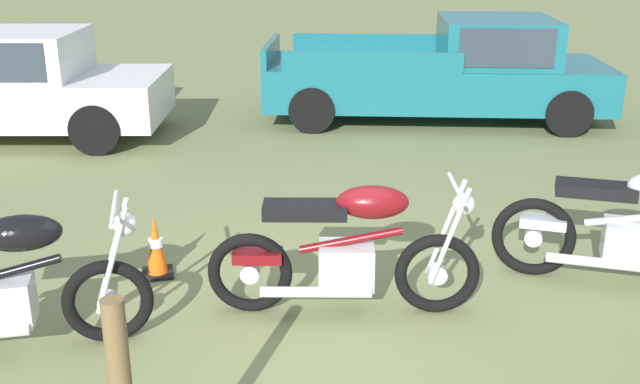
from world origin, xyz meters
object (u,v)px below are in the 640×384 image
at_px(motorcycle_silver, 632,229).
at_px(car_white, 3,79).
at_px(pickup_truck_teal, 453,69).
at_px(motorcycle_black, 0,287).
at_px(motorcycle_maroon, 347,251).
at_px(traffic_cone, 156,248).

height_order(motorcycle_silver, car_white, car_white).
bearing_deg(pickup_truck_teal, car_white, -167.67).
bearing_deg(pickup_truck_teal, motorcycle_black, -118.87).
height_order(motorcycle_maroon, motorcycle_silver, same).
relative_size(motorcycle_black, motorcycle_maroon, 1.02).
bearing_deg(motorcycle_silver, car_white, 161.73).
bearing_deg(motorcycle_silver, pickup_truck_teal, 110.78).
bearing_deg(motorcycle_silver, motorcycle_black, -152.15).
bearing_deg(motorcycle_maroon, car_white, 132.72).
height_order(motorcycle_black, pickup_truck_teal, pickup_truck_teal).
distance_m(motorcycle_black, traffic_cone, 1.42).
relative_size(car_white, traffic_cone, 8.26).
bearing_deg(car_white, motorcycle_black, -68.93).
bearing_deg(motorcycle_maroon, pickup_truck_teal, 74.15).
relative_size(motorcycle_maroon, pickup_truck_teal, 0.38).
bearing_deg(motorcycle_black, motorcycle_maroon, 1.84).
bearing_deg(car_white, pickup_truck_teal, 8.91).
bearing_deg(pickup_truck_teal, motorcycle_maroon, -103.30).
xyz_separation_m(motorcycle_maroon, car_white, (-3.15, 5.81, 0.30)).
relative_size(motorcycle_black, pickup_truck_teal, 0.38).
height_order(car_white, pickup_truck_teal, pickup_truck_teal).
bearing_deg(motorcycle_maroon, motorcycle_black, -165.72).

